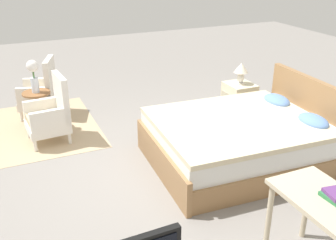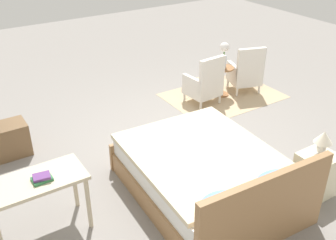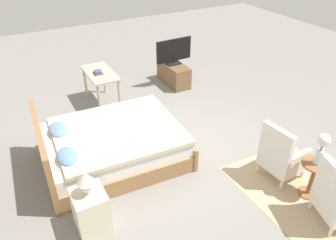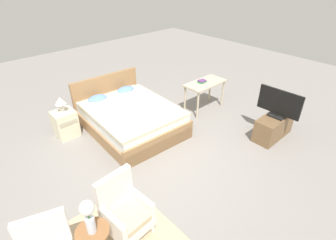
{
  "view_description": "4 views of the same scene",
  "coord_description": "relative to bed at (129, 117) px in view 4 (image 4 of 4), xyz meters",
  "views": [
    {
      "loc": [
        3.81,
        -1.47,
        2.49
      ],
      "look_at": [
        -0.04,
        0.23,
        0.63
      ],
      "focal_mm": 42.0,
      "sensor_mm": 36.0,
      "label": 1
    },
    {
      "loc": [
        2.69,
        4.16,
        3.24
      ],
      "look_at": [
        0.18,
        0.24,
        0.66
      ],
      "focal_mm": 42.0,
      "sensor_mm": 36.0,
      "label": 2
    },
    {
      "loc": [
        -3.93,
        2.35,
        3.43
      ],
      "look_at": [
        -0.02,
        0.23,
        0.62
      ],
      "focal_mm": 35.0,
      "sensor_mm": 36.0,
      "label": 3
    },
    {
      "loc": [
        -2.51,
        -3.05,
        3.23
      ],
      "look_at": [
        0.39,
        0.12,
        0.61
      ],
      "focal_mm": 28.0,
      "sensor_mm": 36.0,
      "label": 4
    }
  ],
  "objects": [
    {
      "name": "flower_vase",
      "position": [
        -2.06,
        -2.21,
        0.56
      ],
      "size": [
        0.17,
        0.17,
        0.48
      ],
      "color": "silver",
      "rests_on": "side_table"
    },
    {
      "name": "ground_plane",
      "position": [
        -0.19,
        -1.16,
        -0.3
      ],
      "size": [
        16.0,
        16.0,
        0.0
      ],
      "primitive_type": "plane",
      "color": "gray"
    },
    {
      "name": "tv_flatscreen",
      "position": [
        2.05,
        -2.29,
        0.5
      ],
      "size": [
        0.21,
        0.88,
        0.59
      ],
      "color": "black",
      "rests_on": "tv_stand"
    },
    {
      "name": "book_stack",
      "position": [
        1.84,
        -0.44,
        0.45
      ],
      "size": [
        0.2,
        0.16,
        0.06
      ],
      "color": "#337A47",
      "rests_on": "vanity_desk"
    },
    {
      "name": "table_lamp",
      "position": [
        -1.15,
        0.68,
        0.5
      ],
      "size": [
        0.22,
        0.22,
        0.33
      ],
      "color": "silver",
      "rests_on": "nightstand"
    },
    {
      "name": "tv_stand",
      "position": [
        2.05,
        -2.29,
        -0.05
      ],
      "size": [
        0.96,
        0.4,
        0.49
      ],
      "color": "brown",
      "rests_on": "ground_plane"
    },
    {
      "name": "nightstand",
      "position": [
        -1.15,
        0.68,
        -0.01
      ],
      "size": [
        0.44,
        0.41,
        0.58
      ],
      "color": "beige",
      "rests_on": "ground_plane"
    },
    {
      "name": "armchair_by_window_right",
      "position": [
        -1.56,
        -2.1,
        0.09
      ],
      "size": [
        0.58,
        0.58,
        0.92
      ],
      "color": "white",
      "rests_on": "floor_rug"
    },
    {
      "name": "vanity_desk",
      "position": [
        1.91,
        -0.5,
        0.32
      ],
      "size": [
        1.04,
        0.52,
        0.72
      ],
      "color": "beige",
      "rests_on": "ground_plane"
    },
    {
      "name": "bed",
      "position": [
        0.0,
        0.0,
        0.0
      ],
      "size": [
        1.78,
        2.25,
        0.96
      ],
      "color": "#997047",
      "rests_on": "ground_plane"
    }
  ]
}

